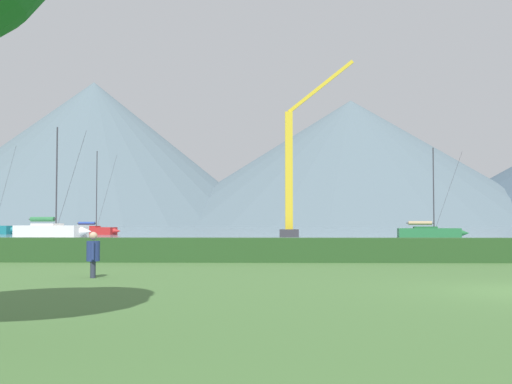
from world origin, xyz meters
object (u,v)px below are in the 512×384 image
at_px(sailboat_slip_3, 430,232).
at_px(sailboat_slip_1, 52,230).
at_px(dock_crane, 292,179).
at_px(person_seated_viewer, 93,252).
at_px(sailboat_slip_5, 93,230).

bearing_deg(sailboat_slip_3, sailboat_slip_1, -178.73).
relative_size(sailboat_slip_1, sailboat_slip_3, 1.28).
height_order(sailboat_slip_3, dock_crane, dock_crane).
height_order(person_seated_viewer, dock_crane, dock_crane).
xyz_separation_m(sailboat_slip_3, person_seated_viewer, (-20.45, -48.53, 0.11)).
bearing_deg(person_seated_viewer, dock_crane, 69.83).
bearing_deg(person_seated_viewer, sailboat_slip_5, 92.54).
distance_m(sailboat_slip_1, dock_crane, 25.75).
relative_size(sailboat_slip_5, person_seated_viewer, 8.43).
bearing_deg(sailboat_slip_1, sailboat_slip_3, 15.45).
bearing_deg(sailboat_slip_1, sailboat_slip_5, 107.03).
height_order(sailboat_slip_1, sailboat_slip_3, sailboat_slip_1).
bearing_deg(sailboat_slip_1, person_seated_viewer, -51.31).
bearing_deg(person_seated_viewer, sailboat_slip_1, 97.01).
bearing_deg(sailboat_slip_5, sailboat_slip_1, -79.16).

